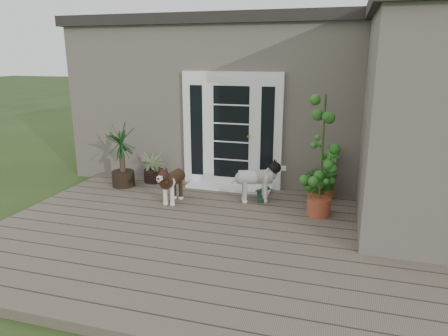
# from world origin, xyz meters

# --- Properties ---
(deck) EXTENTS (6.20, 4.60, 0.12)m
(deck) POSITION_xyz_m (0.00, 0.40, 0.06)
(deck) COLOR #6B5B4C
(deck) RESTS_ON ground
(house_main) EXTENTS (7.40, 4.00, 3.10)m
(house_main) POSITION_xyz_m (0.00, 4.65, 1.55)
(house_main) COLOR #665E54
(house_main) RESTS_ON ground
(roof_main) EXTENTS (7.60, 4.20, 0.20)m
(roof_main) POSITION_xyz_m (0.00, 4.65, 3.20)
(roof_main) COLOR #2D2826
(roof_main) RESTS_ON house_main
(house_wing) EXTENTS (1.60, 2.40, 3.10)m
(house_wing) POSITION_xyz_m (2.90, 1.50, 1.55)
(house_wing) COLOR #665E54
(house_wing) RESTS_ON ground
(roof_wing) EXTENTS (1.80, 2.60, 0.20)m
(roof_wing) POSITION_xyz_m (2.90, 1.50, 3.20)
(roof_wing) COLOR #2D2826
(roof_wing) RESTS_ON house_wing
(door_unit) EXTENTS (1.90, 0.14, 2.15)m
(door_unit) POSITION_xyz_m (-0.20, 2.60, 1.19)
(door_unit) COLOR white
(door_unit) RESTS_ON deck
(door_step) EXTENTS (1.60, 0.40, 0.05)m
(door_step) POSITION_xyz_m (-0.20, 2.40, 0.14)
(door_step) COLOR white
(door_step) RESTS_ON deck
(brindle_dog) EXTENTS (0.35, 0.74, 0.61)m
(brindle_dog) POSITION_xyz_m (-0.91, 1.42, 0.42)
(brindle_dog) COLOR #3B2515
(brindle_dog) RESTS_ON deck
(white_dog) EXTENTS (0.84, 0.58, 0.64)m
(white_dog) POSITION_xyz_m (0.43, 1.84, 0.44)
(white_dog) COLOR silver
(white_dog) RESTS_ON deck
(spider_plant) EXTENTS (0.69, 0.69, 0.67)m
(spider_plant) POSITION_xyz_m (-1.75, 2.40, 0.45)
(spider_plant) COLOR #96A666
(spider_plant) RESTS_ON deck
(yucca) EXTENTS (0.95, 0.95, 1.16)m
(yucca) POSITION_xyz_m (-2.18, 1.98, 0.70)
(yucca) COLOR black
(yucca) RESTS_ON deck
(herb_a) EXTENTS (0.52, 0.52, 0.54)m
(herb_a) POSITION_xyz_m (1.39, 2.18, 0.39)
(herb_a) COLOR #1B5F1E
(herb_a) RESTS_ON deck
(herb_b) EXTENTS (0.51, 0.51, 0.66)m
(herb_b) POSITION_xyz_m (1.60, 2.40, 0.45)
(herb_b) COLOR #1F4E16
(herb_b) RESTS_ON deck
(herb_c) EXTENTS (0.51, 0.51, 0.60)m
(herb_c) POSITION_xyz_m (2.36, 2.40, 0.42)
(herb_c) COLOR #18551A
(herb_c) RESTS_ON deck
(sapling) EXTENTS (0.76, 0.76, 1.95)m
(sapling) POSITION_xyz_m (1.52, 1.52, 1.10)
(sapling) COLOR #1C4C15
(sapling) RESTS_ON deck
(clog_left) EXTENTS (0.20, 0.33, 0.09)m
(clog_left) POSITION_xyz_m (0.52, 1.91, 0.17)
(clog_left) COLOR #163920
(clog_left) RESTS_ON deck
(clog_right) EXTENTS (0.29, 0.35, 0.10)m
(clog_right) POSITION_xyz_m (0.47, 2.31, 0.17)
(clog_right) COLOR #13311D
(clog_right) RESTS_ON deck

